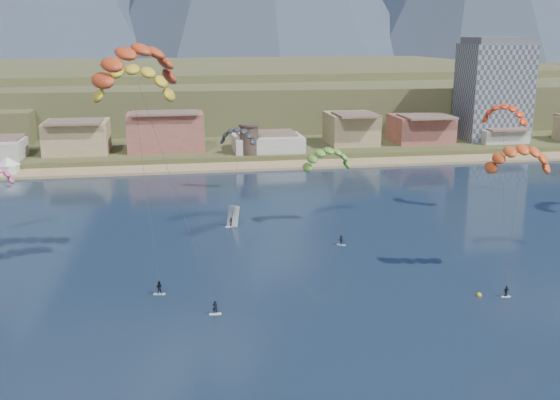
% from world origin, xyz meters
% --- Properties ---
extents(ground, '(2400.00, 2400.00, 0.00)m').
position_xyz_m(ground, '(0.00, 0.00, 0.00)').
color(ground, black).
rests_on(ground, ground).
extents(beach, '(2200.00, 12.00, 0.90)m').
position_xyz_m(beach, '(0.00, 106.00, 0.25)').
color(beach, tan).
rests_on(beach, ground).
extents(land, '(2200.00, 900.00, 4.00)m').
position_xyz_m(land, '(0.00, 560.00, 0.00)').
color(land, '#4E4D2B').
rests_on(land, ground).
extents(foothills, '(940.00, 210.00, 18.00)m').
position_xyz_m(foothills, '(22.39, 232.47, 9.08)').
color(foothills, brown).
rests_on(foothills, ground).
extents(town, '(400.00, 24.00, 12.00)m').
position_xyz_m(town, '(-40.00, 122.00, 8.00)').
color(town, beige).
rests_on(town, ground).
extents(apartment_tower, '(20.00, 16.00, 32.00)m').
position_xyz_m(apartment_tower, '(85.00, 128.00, 17.82)').
color(apartment_tower, gray).
rests_on(apartment_tower, ground).
extents(watchtower, '(5.82, 5.82, 8.60)m').
position_xyz_m(watchtower, '(5.00, 114.00, 6.37)').
color(watchtower, '#47382D').
rests_on(watchtower, ground).
extents(kitesurfer_red, '(16.42, 18.59, 36.21)m').
position_xyz_m(kitesurfer_red, '(-20.56, 25.41, 32.17)').
color(kitesurfer_red, silver).
rests_on(kitesurfer_red, ground).
extents(kitesurfer_yellow, '(12.72, 16.92, 32.86)m').
position_xyz_m(kitesurfer_yellow, '(-21.66, 34.94, 28.94)').
color(kitesurfer_yellow, silver).
rests_on(kitesurfer_yellow, ground).
extents(kitesurfer_orange, '(10.36, 10.84, 21.29)m').
position_xyz_m(kitesurfer_orange, '(32.94, 19.72, 18.52)').
color(kitesurfer_orange, silver).
rests_on(kitesurfer_orange, ground).
extents(kitesurfer_green, '(10.25, 15.11, 17.56)m').
position_xyz_m(kitesurfer_green, '(11.83, 49.32, 13.42)').
color(kitesurfer_green, silver).
rests_on(kitesurfer_green, ground).
extents(distant_kite_dark, '(9.55, 7.29, 16.44)m').
position_xyz_m(distant_kite_dark, '(-1.57, 80.63, 13.27)').
color(distant_kite_dark, '#262626').
rests_on(distant_kite_dark, ground).
extents(distant_kite_orange, '(9.04, 8.95, 23.27)m').
position_xyz_m(distant_kite_orange, '(48.70, 53.69, 20.51)').
color(distant_kite_orange, '#262626').
rests_on(distant_kite_orange, ground).
extents(windsurfer, '(2.35, 2.58, 4.03)m').
position_xyz_m(windsurfer, '(-5.86, 51.66, 1.28)').
color(windsurfer, silver).
rests_on(windsurfer, ground).
extents(buoy, '(0.73, 0.73, 0.73)m').
position_xyz_m(buoy, '(24.93, 13.07, 0.12)').
color(buoy, gold).
rests_on(buoy, ground).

